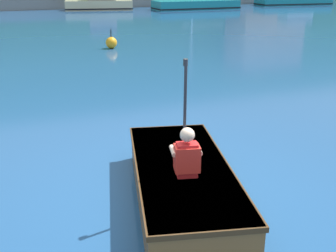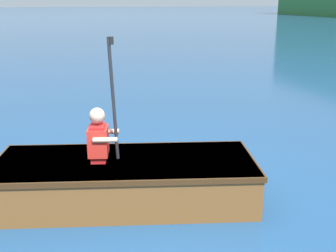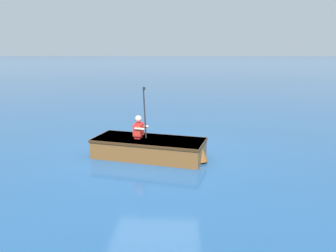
# 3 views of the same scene
# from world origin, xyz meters

# --- Properties ---
(ground_plane) EXTENTS (300.00, 300.00, 0.00)m
(ground_plane) POSITION_xyz_m (0.00, 0.00, 0.00)
(ground_plane) COLOR navy
(rowboat_foreground) EXTENTS (1.80, 3.11, 0.50)m
(rowboat_foreground) POSITION_xyz_m (0.04, -0.09, 0.28)
(rowboat_foreground) COLOR brown
(rowboat_foreground) RESTS_ON ground
(person_paddler) EXTENTS (0.41, 0.39, 1.35)m
(person_paddler) POSITION_xyz_m (-0.03, -0.41, 0.78)
(person_paddler) COLOR red
(person_paddler) RESTS_ON rowboat_foreground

